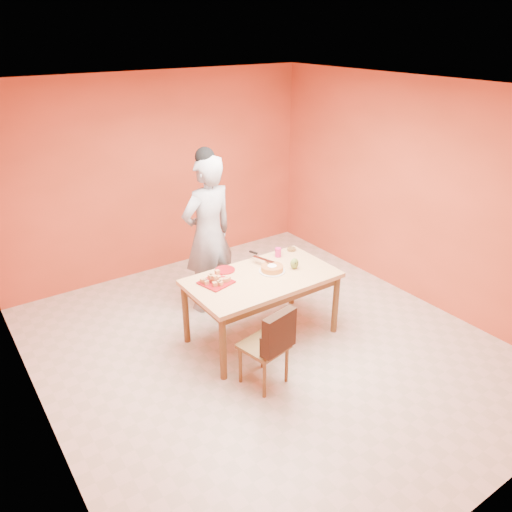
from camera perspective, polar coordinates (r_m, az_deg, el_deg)
floor at (r=5.56m, az=1.16°, el=-10.36°), size 5.00×5.00×0.00m
ceiling at (r=4.56m, az=1.46°, el=18.47°), size 5.00×5.00×0.00m
wall_back at (r=6.97m, az=-10.99°, el=9.02°), size 4.50×0.00×4.50m
wall_left at (r=4.13m, az=-24.96°, el=-4.45°), size 0.00×5.00×5.00m
wall_right at (r=6.41m, az=17.93°, el=6.85°), size 0.00×5.00×5.00m
dining_table at (r=5.39m, az=0.69°, el=-3.25°), size 1.60×0.90×0.76m
dining_chair at (r=4.82m, az=1.02°, el=-10.10°), size 0.47×0.53×0.86m
pastry_pile at (r=5.20m, az=-4.60°, el=-2.52°), size 0.27×0.27×0.09m
person at (r=5.90m, az=-5.48°, el=2.41°), size 0.76×0.55×1.92m
pastry_platter at (r=5.23m, az=-4.58°, el=-3.03°), size 0.36×0.36×0.02m
red_dinner_plate at (r=5.49m, az=-3.57°, el=-1.60°), size 0.27×0.27×0.01m
white_cake_plate at (r=5.45m, az=1.84°, el=-1.72°), size 0.38×0.38×0.01m
sponge_cake at (r=5.44m, az=1.85°, el=-1.41°), size 0.28×0.28×0.06m
cake_server at (r=5.56m, az=0.83°, el=-0.38°), size 0.14×0.28×0.01m
egg_ornament at (r=5.51m, az=4.41°, el=-0.86°), size 0.11×0.10×0.12m
magenta_glass at (r=5.79m, az=2.55°, el=0.41°), size 0.09×0.09×0.10m
checker_tin at (r=5.96m, az=4.08°, el=0.76°), size 0.13×0.13×0.03m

